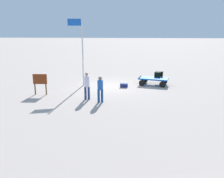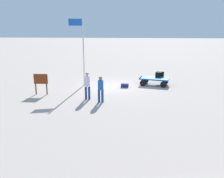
{
  "view_description": "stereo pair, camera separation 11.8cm",
  "coord_description": "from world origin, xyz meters",
  "px_view_note": "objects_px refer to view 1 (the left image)",
  "views": [
    {
      "loc": [
        -0.9,
        18.06,
        4.55
      ],
      "look_at": [
        -0.34,
        6.0,
        1.38
      ],
      "focal_mm": 40.75,
      "sensor_mm": 36.0,
      "label": 1
    },
    {
      "loc": [
        -1.01,
        18.06,
        4.55
      ],
      "look_at": [
        -0.34,
        6.0,
        1.38
      ],
      "focal_mm": 40.75,
      "sensor_mm": 36.0,
      "label": 2
    }
  ],
  "objects_px": {
    "suitcase_maroon": "(124,85)",
    "flagpole": "(81,46)",
    "worker_trailing": "(100,88)",
    "worker_lead": "(87,84)",
    "signboard": "(40,81)",
    "suitcase_olive": "(159,74)",
    "suitcase_navy": "(157,74)",
    "luggage_cart": "(153,80)"
  },
  "relations": [
    {
      "from": "luggage_cart",
      "to": "signboard",
      "type": "xyz_separation_m",
      "value": [
        7.58,
        2.93,
        0.47
      ]
    },
    {
      "from": "signboard",
      "to": "suitcase_navy",
      "type": "bearing_deg",
      "value": -157.32
    },
    {
      "from": "flagpole",
      "to": "worker_trailing",
      "type": "bearing_deg",
      "value": 112.9
    },
    {
      "from": "suitcase_olive",
      "to": "suitcase_maroon",
      "type": "distance_m",
      "value": 3.06
    },
    {
      "from": "suitcase_olive",
      "to": "flagpole",
      "type": "height_order",
      "value": "flagpole"
    },
    {
      "from": "suitcase_navy",
      "to": "flagpole",
      "type": "xyz_separation_m",
      "value": [
        5.66,
        0.65,
        2.17
      ]
    },
    {
      "from": "suitcase_olive",
      "to": "flagpole",
      "type": "relative_size",
      "value": 0.13
    },
    {
      "from": "suitcase_olive",
      "to": "worker_trailing",
      "type": "bearing_deg",
      "value": 50.88
    },
    {
      "from": "suitcase_olive",
      "to": "worker_lead",
      "type": "xyz_separation_m",
      "value": [
        4.93,
        4.45,
        0.19
      ]
    },
    {
      "from": "suitcase_navy",
      "to": "suitcase_maroon",
      "type": "relative_size",
      "value": 0.9
    },
    {
      "from": "flagpole",
      "to": "luggage_cart",
      "type": "bearing_deg",
      "value": -177.13
    },
    {
      "from": "suitcase_navy",
      "to": "worker_lead",
      "type": "bearing_deg",
      "value": 41.65
    },
    {
      "from": "worker_lead",
      "to": "signboard",
      "type": "bearing_deg",
      "value": -16.31
    },
    {
      "from": "suitcase_navy",
      "to": "suitcase_maroon",
      "type": "bearing_deg",
      "value": 24.14
    },
    {
      "from": "worker_lead",
      "to": "flagpole",
      "type": "relative_size",
      "value": 0.34
    },
    {
      "from": "worker_trailing",
      "to": "flagpole",
      "type": "distance_m",
      "value": 4.94
    },
    {
      "from": "suitcase_maroon",
      "to": "signboard",
      "type": "relative_size",
      "value": 0.42
    },
    {
      "from": "luggage_cart",
      "to": "signboard",
      "type": "height_order",
      "value": "signboard"
    },
    {
      "from": "signboard",
      "to": "suitcase_olive",
      "type": "bearing_deg",
      "value": -156.48
    },
    {
      "from": "signboard",
      "to": "suitcase_maroon",
      "type": "bearing_deg",
      "value": -158.01
    },
    {
      "from": "suitcase_maroon",
      "to": "worker_lead",
      "type": "height_order",
      "value": "worker_lead"
    },
    {
      "from": "luggage_cart",
      "to": "flagpole",
      "type": "height_order",
      "value": "flagpole"
    },
    {
      "from": "suitcase_navy",
      "to": "flagpole",
      "type": "relative_size",
      "value": 0.1
    },
    {
      "from": "suitcase_maroon",
      "to": "flagpole",
      "type": "xyz_separation_m",
      "value": [
        3.13,
        -0.48,
        2.78
      ]
    },
    {
      "from": "worker_trailing",
      "to": "signboard",
      "type": "relative_size",
      "value": 1.14
    },
    {
      "from": "worker_lead",
      "to": "signboard",
      "type": "distance_m",
      "value": 3.3
    },
    {
      "from": "suitcase_maroon",
      "to": "flagpole",
      "type": "height_order",
      "value": "flagpole"
    },
    {
      "from": "suitcase_olive",
      "to": "suitcase_maroon",
      "type": "height_order",
      "value": "suitcase_olive"
    },
    {
      "from": "flagpole",
      "to": "signboard",
      "type": "distance_m",
      "value": 4.04
    },
    {
      "from": "worker_lead",
      "to": "suitcase_maroon",
      "type": "bearing_deg",
      "value": -125.77
    },
    {
      "from": "suitcase_maroon",
      "to": "worker_lead",
      "type": "bearing_deg",
      "value": 54.23
    },
    {
      "from": "suitcase_maroon",
      "to": "worker_lead",
      "type": "relative_size",
      "value": 0.34
    },
    {
      "from": "suitcase_olive",
      "to": "worker_trailing",
      "type": "xyz_separation_m",
      "value": [
        4.07,
        5.0,
        0.13
      ]
    },
    {
      "from": "suitcase_navy",
      "to": "signboard",
      "type": "height_order",
      "value": "signboard"
    },
    {
      "from": "suitcase_navy",
      "to": "suitcase_olive",
      "type": "relative_size",
      "value": 0.83
    },
    {
      "from": "suitcase_navy",
      "to": "worker_trailing",
      "type": "xyz_separation_m",
      "value": [
        3.91,
        4.8,
        0.14
      ]
    },
    {
      "from": "signboard",
      "to": "flagpole",
      "type": "bearing_deg",
      "value": -130.4
    },
    {
      "from": "suitcase_maroon",
      "to": "worker_trailing",
      "type": "relative_size",
      "value": 0.37
    },
    {
      "from": "suitcase_maroon",
      "to": "signboard",
      "type": "height_order",
      "value": "signboard"
    },
    {
      "from": "suitcase_maroon",
      "to": "signboard",
      "type": "bearing_deg",
      "value": 21.99
    },
    {
      "from": "worker_lead",
      "to": "worker_trailing",
      "type": "xyz_separation_m",
      "value": [
        -0.86,
        0.56,
        -0.05
      ]
    },
    {
      "from": "luggage_cart",
      "to": "flagpole",
      "type": "distance_m",
      "value": 5.87
    }
  ]
}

